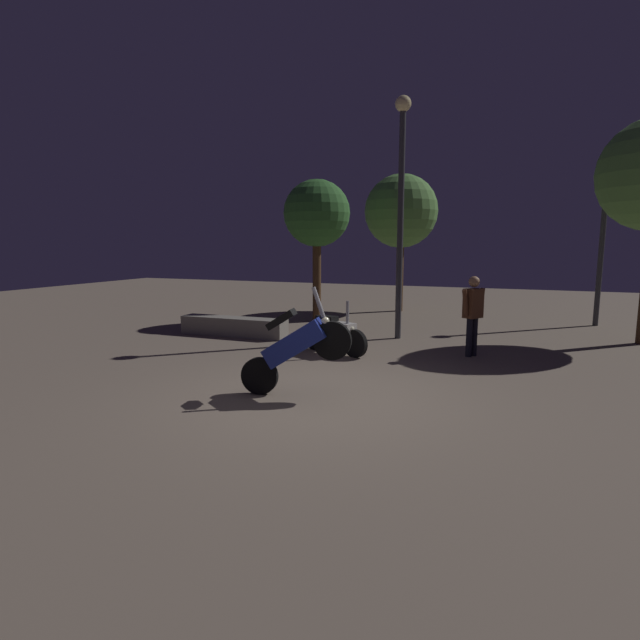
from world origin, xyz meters
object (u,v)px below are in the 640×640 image
Objects in this scene: motorcycle_blue_foreground at (295,347)px; person_rider_beside at (473,309)px; streetlamp_far at (604,218)px; streetlamp_near at (401,190)px; motorcycle_white_parked_left at (334,332)px.

motorcycle_blue_foreground is 4.33m from person_rider_beside.
streetlamp_near is at bearing -140.52° from streetlamp_far.
streetlamp_far is at bearing 51.72° from motorcycle_blue_foreground.
streetlamp_near reaches higher than person_rider_beside.
person_rider_beside is 0.29× the size of streetlamp_near.
streetlamp_near is at bearing 90.16° from motorcycle_white_parked_left.
streetlamp_near is (0.38, 5.11, 2.70)m from motorcycle_blue_foreground.
streetlamp_near reaches higher than streetlamp_far.
motorcycle_blue_foreground is 0.30× the size of streetlamp_near.
streetlamp_near is (-1.80, 1.37, 2.49)m from person_rider_beside.
person_rider_beside reaches higher than motorcycle_white_parked_left.
motorcycle_blue_foreground is at bearing -119.35° from streetlamp_far.
motorcycle_white_parked_left is 0.99× the size of person_rider_beside.
streetlamp_far is (4.64, 3.82, -0.54)m from streetlamp_near.
streetlamp_far reaches higher than motorcycle_white_parked_left.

